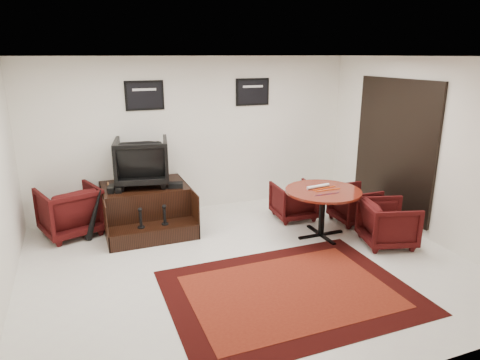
# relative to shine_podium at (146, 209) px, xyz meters

# --- Properties ---
(ground) EXTENTS (6.00, 6.00, 0.00)m
(ground) POSITION_rel_shine_podium_xyz_m (1.08, -1.87, -0.33)
(ground) COLOR silver
(ground) RESTS_ON ground
(room_shell) EXTENTS (6.02, 5.02, 2.81)m
(room_shell) POSITION_rel_shine_podium_xyz_m (1.49, -1.75, 1.45)
(room_shell) COLOR white
(room_shell) RESTS_ON ground
(area_rug) EXTENTS (2.96, 2.22, 0.01)m
(area_rug) POSITION_rel_shine_podium_xyz_m (1.29, -2.73, -0.33)
(area_rug) COLOR black
(area_rug) RESTS_ON ground
(shine_podium) EXTENTS (1.40, 1.44, 0.72)m
(shine_podium) POSITION_rel_shine_podium_xyz_m (0.00, 0.00, 0.00)
(shine_podium) COLOR black
(shine_podium) RESTS_ON ground
(shine_chair) EXTENTS (0.98, 0.94, 0.87)m
(shine_chair) POSITION_rel_shine_podium_xyz_m (0.00, 0.14, 0.82)
(shine_chair) COLOR black
(shine_chair) RESTS_ON shine_podium
(shoes_pair) EXTENTS (0.26, 0.30, 0.10)m
(shoes_pair) POSITION_rel_shine_podium_xyz_m (-0.49, -0.09, 0.44)
(shoes_pair) COLOR black
(shoes_pair) RESTS_ON shine_podium
(polish_kit) EXTENTS (0.28, 0.22, 0.08)m
(polish_kit) POSITION_rel_shine_podium_xyz_m (0.46, -0.23, 0.43)
(polish_kit) COLOR black
(polish_kit) RESTS_ON shine_podium
(umbrella_black) EXTENTS (0.31, 0.12, 0.84)m
(umbrella_black) POSITION_rel_shine_podium_xyz_m (-0.84, -0.21, 0.09)
(umbrella_black) COLOR black
(umbrella_black) RESTS_ON ground
(umbrella_hooked) EXTENTS (0.30, 0.11, 0.82)m
(umbrella_hooked) POSITION_rel_shine_podium_xyz_m (-0.82, 0.04, 0.08)
(umbrella_hooked) COLOR black
(umbrella_hooked) RESTS_ON ground
(armchair_side) EXTENTS (1.07, 1.03, 0.88)m
(armchair_side) POSITION_rel_shine_podium_xyz_m (-1.19, 0.15, 0.11)
(armchair_side) COLOR black
(armchair_side) RESTS_ON ground
(meeting_table) EXTENTS (1.19, 1.19, 0.78)m
(meeting_table) POSITION_rel_shine_podium_xyz_m (2.56, -1.39, 0.35)
(meeting_table) COLOR #4B110A
(meeting_table) RESTS_ON ground
(table_chair_back) EXTENTS (0.73, 0.69, 0.71)m
(table_chair_back) POSITION_rel_shine_podium_xyz_m (2.52, -0.51, 0.02)
(table_chair_back) COLOR black
(table_chair_back) RESTS_ON ground
(table_chair_window) EXTENTS (0.65, 0.69, 0.70)m
(table_chair_window) POSITION_rel_shine_podium_xyz_m (3.42, -1.06, 0.02)
(table_chair_window) COLOR black
(table_chair_window) RESTS_ON ground
(table_chair_corner) EXTENTS (0.86, 0.89, 0.76)m
(table_chair_corner) POSITION_rel_shine_podium_xyz_m (3.33, -2.03, 0.05)
(table_chair_corner) COLOR black
(table_chair_corner) RESTS_ON ground
(paper_roll) EXTENTS (0.42, 0.10, 0.05)m
(paper_roll) POSITION_rel_shine_podium_xyz_m (2.54, -1.26, 0.47)
(paper_roll) COLOR silver
(paper_roll) RESTS_ON meeting_table
(table_clutter) EXTENTS (0.57, 0.34, 0.01)m
(table_clutter) POSITION_rel_shine_podium_xyz_m (2.58, -1.44, 0.45)
(table_clutter) COLOR #E24F0C
(table_clutter) RESTS_ON meeting_table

